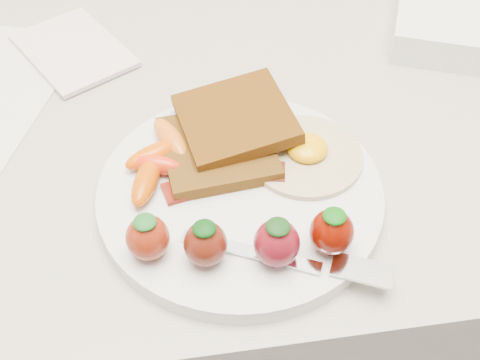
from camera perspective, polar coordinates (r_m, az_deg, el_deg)
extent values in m
cube|color=gray|center=(1.03, -0.39, -11.90)|extent=(2.00, 0.60, 0.90)
cylinder|color=silver|center=(0.57, 0.00, -1.27)|extent=(0.27, 0.27, 0.02)
cube|color=black|center=(0.59, -2.15, 2.94)|extent=(0.12, 0.12, 0.01)
cube|color=#341E04|center=(0.60, -0.45, 5.84)|extent=(0.12, 0.12, 0.03)
cylinder|color=beige|center=(0.59, 6.22, 2.31)|extent=(0.14, 0.14, 0.01)
ellipsoid|color=#EEA202|center=(0.59, 6.40, 3.05)|extent=(0.05, 0.05, 0.02)
cube|color=#500403|center=(0.57, -2.29, -0.04)|extent=(0.11, 0.05, 0.00)
cube|color=black|center=(0.57, -0.80, 0.85)|extent=(0.11, 0.05, 0.00)
cube|color=black|center=(0.58, -1.72, 1.62)|extent=(0.10, 0.07, 0.00)
ellipsoid|color=#CF4700|center=(0.59, -8.11, 2.41)|extent=(0.07, 0.04, 0.02)
ellipsoid|color=red|center=(0.58, -8.03, 1.44)|extent=(0.06, 0.04, 0.02)
ellipsoid|color=#BA4701|center=(0.57, -8.89, -0.04)|extent=(0.04, 0.07, 0.02)
ellipsoid|color=#CE5E18|center=(0.60, -6.60, 3.92)|extent=(0.04, 0.07, 0.02)
ellipsoid|color=maroon|center=(0.51, -8.74, -5.44)|extent=(0.04, 0.04, 0.04)
ellipsoid|color=#155018|center=(0.49, -9.02, -3.95)|extent=(0.02, 0.02, 0.01)
ellipsoid|color=#4B1409|center=(0.50, -3.30, -6.08)|extent=(0.04, 0.04, 0.04)
ellipsoid|color=#053208|center=(0.48, -3.41, -4.60)|extent=(0.02, 0.02, 0.01)
ellipsoid|color=maroon|center=(0.50, 3.50, -6.00)|extent=(0.04, 0.04, 0.04)
ellipsoid|color=black|center=(0.48, 3.62, -4.44)|extent=(0.02, 0.02, 0.01)
ellipsoid|color=#550800|center=(0.51, 8.68, -4.90)|extent=(0.04, 0.04, 0.04)
ellipsoid|color=#0A5109|center=(0.50, 8.96, -3.39)|extent=(0.02, 0.02, 0.01)
cube|color=white|center=(0.52, 0.99, -6.80)|extent=(0.12, 0.06, 0.00)
cube|color=silver|center=(0.52, 11.52, -8.40)|extent=(0.06, 0.04, 0.00)
cube|color=beige|center=(0.78, -15.53, 11.78)|extent=(0.16, 0.18, 0.01)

